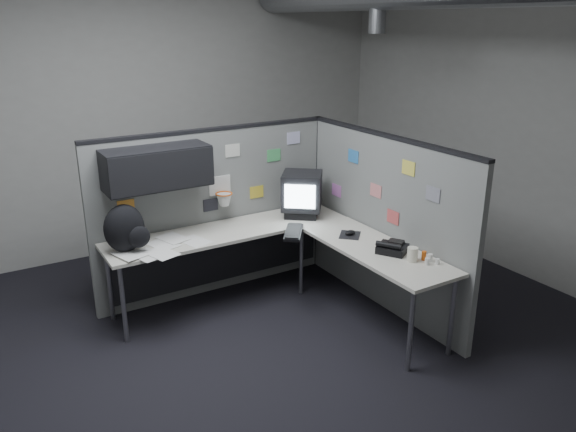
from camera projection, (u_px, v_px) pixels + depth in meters
room at (356, 85)px, 4.29m from camera, size 5.62×5.62×3.22m
partition_back at (201, 198)px, 5.25m from camera, size 2.44×0.42×1.63m
partition_right at (383, 222)px, 5.15m from camera, size 0.07×2.23×1.63m
desk at (267, 246)px, 5.14m from camera, size 2.31×2.11×0.73m
monitor at (302, 194)px, 5.53m from camera, size 0.53×0.53×0.43m
keyboard at (293, 232)px, 5.10m from camera, size 0.36×0.42×0.04m
mouse at (350, 234)px, 5.06m from camera, size 0.28×0.28×0.05m
phone at (392, 248)px, 4.68m from camera, size 0.30×0.31×0.11m
bottles at (429, 259)px, 4.49m from camera, size 0.12×0.16×0.07m
cup at (412, 254)px, 4.50m from camera, size 0.09×0.09×0.12m
papers at (162, 247)px, 4.77m from camera, size 0.85×0.61×0.02m
backpack at (126, 229)px, 4.64m from camera, size 0.40×0.36×0.41m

